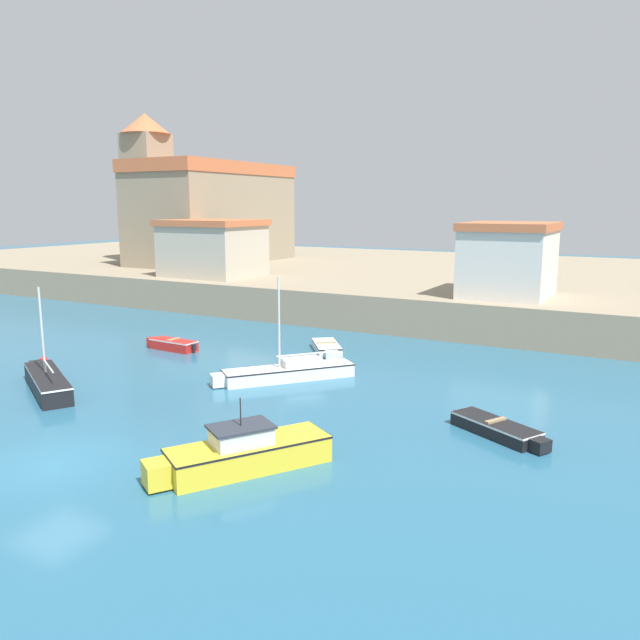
{
  "coord_description": "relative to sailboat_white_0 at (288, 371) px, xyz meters",
  "views": [
    {
      "loc": [
        16.65,
        -12.43,
        8.26
      ],
      "look_at": [
        0.38,
        17.18,
        2.0
      ],
      "focal_mm": 35.0,
      "sensor_mm": 36.0,
      "label": 1
    }
  ],
  "objects": [
    {
      "name": "quay_seawall",
      "position": [
        -1.39,
        31.84,
        0.81
      ],
      "size": [
        120.0,
        40.0,
        2.44
      ],
      "primitive_type": "cube",
      "color": "gray",
      "rests_on": "ground"
    },
    {
      "name": "harbor_shed_far_end",
      "position": [
        -17.39,
        16.45,
        4.37
      ],
      "size": [
        7.5,
        6.35,
        4.62
      ],
      "color": "#BCB29E",
      "rests_on": "quay_seawall"
    },
    {
      "name": "church",
      "position": [
        -26.25,
        26.42,
        7.43
      ],
      "size": [
        13.24,
        17.87,
        14.87
      ],
      "color": "gray",
      "rests_on": "quay_seawall"
    },
    {
      "name": "harbor_shed_mid_row",
      "position": [
        6.61,
        16.3,
        4.42
      ],
      "size": [
        5.41,
        6.68,
        4.72
      ],
      "color": "silver",
      "rests_on": "quay_seawall"
    },
    {
      "name": "dinghy_red_1",
      "position": [
        -9.16,
        2.14,
        -0.08
      ],
      "size": [
        3.6,
        1.19,
        0.67
      ],
      "color": "red",
      "rests_on": "ground"
    },
    {
      "name": "motorboat_yellow_4",
      "position": [
        4.21,
        -9.45,
        0.16
      ],
      "size": [
        4.24,
        5.65,
        2.37
      ],
      "color": "yellow",
      "rests_on": "ground"
    },
    {
      "name": "sailboat_white_0",
      "position": [
        0.0,
        0.0,
        0.0
      ],
      "size": [
        5.27,
        5.97,
        4.98
      ],
      "color": "white",
      "rests_on": "ground"
    },
    {
      "name": "ground_plane",
      "position": [
        -1.39,
        -12.13,
        -0.4
      ],
      "size": [
        200.0,
        200.0,
        0.0
      ],
      "primitive_type": "plane",
      "color": "#28607F"
    },
    {
      "name": "dinghy_white_3",
      "position": [
        -1.08,
        5.98,
        -0.15
      ],
      "size": [
        3.08,
        3.58,
        0.54
      ],
      "color": "white",
      "rests_on": "ground"
    },
    {
      "name": "sailboat_black_2",
      "position": [
        -8.51,
        -6.8,
        0.04
      ],
      "size": [
        5.9,
        3.93,
        4.69
      ],
      "color": "black",
      "rests_on": "ground"
    },
    {
      "name": "mooring_buoy",
      "position": [
        -12.26,
        -4.11,
        -0.13
      ],
      "size": [
        0.54,
        0.54,
        0.54
      ],
      "primitive_type": "sphere",
      "color": "red",
      "rests_on": "ground"
    },
    {
      "name": "dinghy_black_5",
      "position": [
        10.57,
        -2.63,
        -0.12
      ],
      "size": [
        3.89,
        2.69,
        0.59
      ],
      "color": "black",
      "rests_on": "ground"
    }
  ]
}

